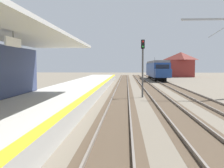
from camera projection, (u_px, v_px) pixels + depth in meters
name	position (u px, v px, depth m)	size (l,w,h in m)	color
station_platform	(51.00, 103.00, 16.82)	(5.00, 80.00, 0.91)	#B7B5AD
track_pair_nearest_platform	(120.00, 101.00, 20.59)	(2.34, 120.00, 0.16)	#4C3D2D
track_pair_middle	(163.00, 101.00, 20.40)	(2.34, 120.00, 0.16)	#4C3D2D
track_pair_far_side	(207.00, 102.00, 20.21)	(2.34, 120.00, 0.16)	#4C3D2D
approaching_train	(157.00, 69.00, 53.61)	(2.93, 19.60, 4.76)	navy
rail_signal_post	(143.00, 62.00, 23.20)	(0.32, 0.34, 5.20)	#4C4C4C
distant_trackside_house	(181.00, 64.00, 66.39)	(6.60, 5.28, 6.40)	maroon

